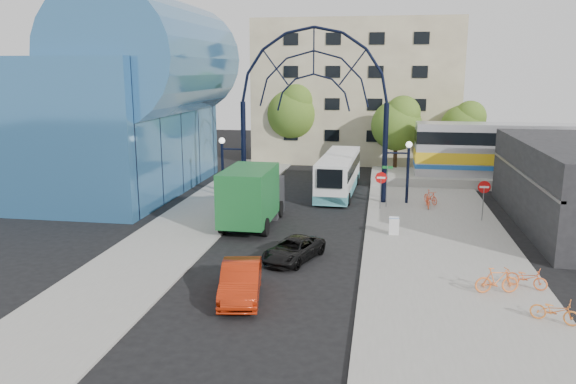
% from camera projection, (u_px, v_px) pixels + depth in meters
% --- Properties ---
extents(ground, '(120.00, 120.00, 0.00)m').
position_uv_depth(ground, '(276.00, 267.00, 26.68)').
color(ground, black).
rests_on(ground, ground).
extents(sidewalk_east, '(8.00, 56.00, 0.12)m').
position_uv_depth(sidewalk_east, '(441.00, 249.00, 29.23)').
color(sidewalk_east, gray).
rests_on(sidewalk_east, ground).
extents(plaza_west, '(5.00, 50.00, 0.12)m').
position_uv_depth(plaza_west, '(188.00, 226.00, 33.50)').
color(plaza_west, gray).
rests_on(plaza_west, ground).
extents(gateway_arch, '(13.64, 0.44, 12.10)m').
position_uv_depth(gateway_arch, '(314.00, 79.00, 38.34)').
color(gateway_arch, black).
rests_on(gateway_arch, ground).
extents(stop_sign, '(0.80, 0.07, 2.50)m').
position_uv_depth(stop_sign, '(381.00, 181.00, 37.04)').
color(stop_sign, slate).
rests_on(stop_sign, sidewalk_east).
extents(do_not_enter_sign, '(0.76, 0.07, 2.48)m').
position_uv_depth(do_not_enter_sign, '(484.00, 191.00, 34.11)').
color(do_not_enter_sign, slate).
rests_on(do_not_enter_sign, sidewalk_east).
extents(street_name_sign, '(0.70, 0.70, 2.80)m').
position_uv_depth(street_name_sign, '(387.00, 178.00, 37.52)').
color(street_name_sign, slate).
rests_on(street_name_sign, sidewalk_east).
extents(sandwich_board, '(0.55, 0.61, 0.99)m').
position_uv_depth(sandwich_board, '(394.00, 224.00, 31.37)').
color(sandwich_board, white).
rests_on(sandwich_board, sidewalk_east).
extents(transit_hall, '(16.50, 18.00, 14.50)m').
position_uv_depth(transit_hall, '(113.00, 104.00, 42.18)').
color(transit_hall, '#306495').
rests_on(transit_hall, ground).
extents(commercial_block_east, '(6.00, 16.00, 5.00)m').
position_uv_depth(commercial_block_east, '(573.00, 185.00, 33.19)').
color(commercial_block_east, black).
rests_on(commercial_block_east, ground).
extents(apartment_block, '(20.00, 12.10, 14.00)m').
position_uv_depth(apartment_block, '(357.00, 91.00, 58.55)').
color(apartment_block, tan).
rests_on(apartment_block, ground).
extents(train_platform, '(32.00, 5.00, 0.80)m').
position_uv_depth(train_platform, '(575.00, 183.00, 44.56)').
color(train_platform, gray).
rests_on(train_platform, ground).
extents(tree_north_a, '(4.48, 4.48, 7.00)m').
position_uv_depth(tree_north_a, '(398.00, 123.00, 49.68)').
color(tree_north_a, '#382314').
rests_on(tree_north_a, ground).
extents(tree_north_b, '(5.12, 5.12, 8.00)m').
position_uv_depth(tree_north_b, '(294.00, 111.00, 55.02)').
color(tree_north_b, '#382314').
rests_on(tree_north_b, ground).
extents(tree_north_c, '(4.16, 4.16, 6.50)m').
position_uv_depth(tree_north_c, '(465.00, 125.00, 50.71)').
color(tree_north_c, '#382314').
rests_on(tree_north_c, ground).
extents(city_bus, '(2.81, 10.67, 2.91)m').
position_uv_depth(city_bus, '(339.00, 173.00, 42.53)').
color(city_bus, white).
rests_on(city_bus, ground).
extents(green_truck, '(2.85, 7.19, 3.61)m').
position_uv_depth(green_truck, '(253.00, 196.00, 33.66)').
color(green_truck, black).
rests_on(green_truck, ground).
extents(black_suv, '(3.10, 4.38, 1.11)m').
position_uv_depth(black_suv, '(293.00, 250.00, 27.54)').
color(black_suv, black).
rests_on(black_suv, ground).
extents(red_sedan, '(2.31, 4.65, 1.47)m').
position_uv_depth(red_sedan, '(241.00, 281.00, 22.99)').
color(red_sedan, '#991F09').
rests_on(red_sedan, ground).
extents(bike_near_a, '(0.63, 1.74, 0.91)m').
position_uv_depth(bike_near_a, '(428.00, 201.00, 37.71)').
color(bike_near_a, '#FE5D32').
rests_on(bike_near_a, sidewalk_east).
extents(bike_near_b, '(1.15, 1.59, 0.95)m').
position_uv_depth(bike_near_b, '(431.00, 197.00, 38.71)').
color(bike_near_b, '#FF5733').
rests_on(bike_near_b, sidewalk_east).
extents(bike_far_a, '(1.77, 1.28, 0.88)m').
position_uv_depth(bike_far_a, '(527.00, 278.00, 23.79)').
color(bike_far_a, orange).
rests_on(bike_far_a, sidewalk_east).
extents(bike_far_b, '(1.90, 0.87, 1.10)m').
position_uv_depth(bike_far_b, '(497.00, 280.00, 23.19)').
color(bike_far_b, orange).
rests_on(bike_far_b, sidewalk_east).
extents(bike_far_c, '(1.81, 1.20, 0.90)m').
position_uv_depth(bike_far_c, '(555.00, 311.00, 20.51)').
color(bike_far_c, orange).
rests_on(bike_far_c, sidewalk_east).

